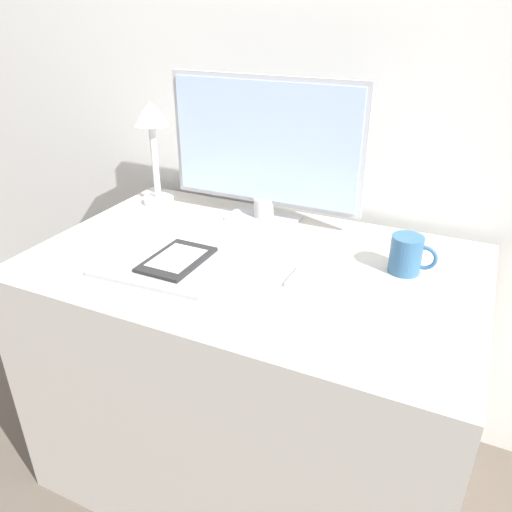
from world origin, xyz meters
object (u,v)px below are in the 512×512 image
Objects in this scene: ereader at (177,259)px; monitor at (265,149)px; desk_lamp at (152,133)px; keyboard at (356,289)px; coffee_mug at (407,255)px; laptop at (165,264)px.

monitor is at bearing 79.35° from ereader.
desk_lamp is at bearing 130.65° from ereader.
keyboard is 0.17m from coffee_mug.
laptop reaches higher than keyboard.
desk_lamp is 2.89× the size of coffee_mug.
laptop is (-0.46, -0.08, 0.00)m from keyboard.
monitor is 1.83× the size of laptop.
coffee_mug is (0.51, 0.21, 0.03)m from ereader.
laptop is 0.59m from coffee_mug.
desk_lamp is 0.84m from coffee_mug.
monitor is at bearing 3.01° from desk_lamp.
coffee_mug is at bearing 22.65° from laptop.
ereader is at bearing -157.32° from coffee_mug.
desk_lamp is (-0.37, -0.02, 0.01)m from monitor.
monitor is at bearing 160.98° from coffee_mug.
desk_lamp is at bearing 126.86° from laptop.
desk_lamp is at bearing 159.22° from keyboard.
keyboard is at bearing -119.90° from coffee_mug.
desk_lamp is (-0.27, 0.36, 0.22)m from laptop.
ereader is (-0.43, -0.07, 0.01)m from keyboard.
laptop is 0.50m from desk_lamp.
ereader is (-0.07, -0.37, -0.19)m from monitor.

